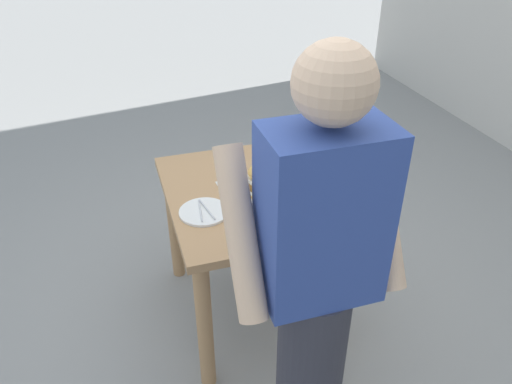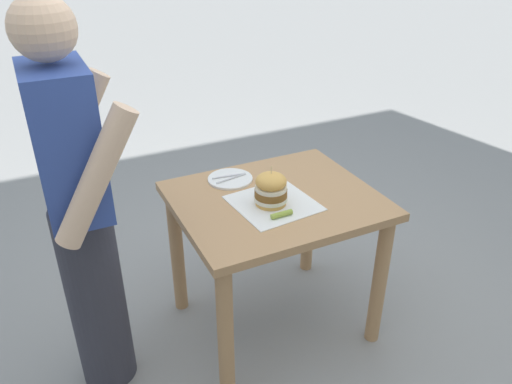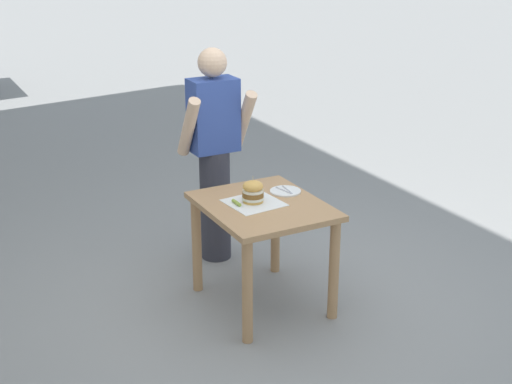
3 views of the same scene
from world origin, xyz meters
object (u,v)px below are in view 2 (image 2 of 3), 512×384
pickle_spear (282,214)px  diner_across_table (81,212)px  side_plate_with_forks (230,179)px  sandwich (271,189)px  patio_table (275,224)px

pickle_spear → diner_across_table: size_ratio=0.06×
side_plate_with_forks → diner_across_table: diner_across_table is taller
sandwich → pickle_spear: bearing=175.4°
patio_table → side_plate_with_forks: bearing=26.2°
patio_table → pickle_spear: bearing=160.5°
side_plate_with_forks → diner_across_table: 0.76m
side_plate_with_forks → patio_table: bearing=-153.8°
patio_table → side_plate_with_forks: size_ratio=4.18×
pickle_spear → diner_across_table: diner_across_table is taller
side_plate_with_forks → diner_across_table: size_ratio=0.13×
side_plate_with_forks → diner_across_table: (-0.21, 0.72, 0.12)m
sandwich → side_plate_with_forks: bearing=13.4°
patio_table → pickle_spear: size_ratio=9.25×
sandwich → diner_across_table: (0.08, 0.80, 0.05)m
patio_table → sandwich: sandwich is taller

